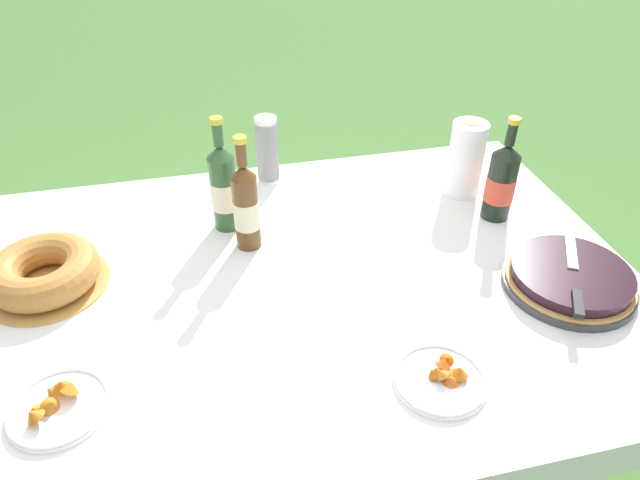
# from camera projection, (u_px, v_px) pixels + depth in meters

# --- Properties ---
(ground_plane) EXTENTS (16.00, 16.00, 0.00)m
(ground_plane) POSITION_uv_depth(u_px,v_px,m) (309.00, 450.00, 1.95)
(ground_plane) COLOR #4C7A38
(garden_table) EXTENTS (1.73, 1.24, 0.76)m
(garden_table) POSITION_uv_depth(u_px,v_px,m) (305.00, 297.00, 1.53)
(garden_table) COLOR brown
(garden_table) RESTS_ON ground_plane
(tablecloth) EXTENTS (1.74, 1.25, 0.10)m
(tablecloth) POSITION_uv_depth(u_px,v_px,m) (305.00, 283.00, 1.50)
(tablecloth) COLOR white
(tablecloth) RESTS_ON garden_table
(berry_tart) EXTENTS (0.33, 0.33, 0.06)m
(berry_tart) POSITION_uv_depth(u_px,v_px,m) (570.00, 279.00, 1.45)
(berry_tart) COLOR #38383D
(berry_tart) RESTS_ON tablecloth
(serving_knife) EXTENTS (0.20, 0.34, 0.01)m
(serving_knife) POSITION_uv_depth(u_px,v_px,m) (574.00, 275.00, 1.41)
(serving_knife) COLOR silver
(serving_knife) RESTS_ON berry_tart
(bundt_cake) EXTENTS (0.31, 0.31, 0.09)m
(bundt_cake) POSITION_uv_depth(u_px,v_px,m) (44.00, 272.00, 1.45)
(bundt_cake) COLOR tan
(bundt_cake) RESTS_ON tablecloth
(cup_stack) EXTENTS (0.07, 0.07, 0.23)m
(cup_stack) POSITION_uv_depth(u_px,v_px,m) (267.00, 150.00, 1.84)
(cup_stack) COLOR white
(cup_stack) RESTS_ON tablecloth
(cider_bottle_green) EXTENTS (0.08, 0.08, 0.34)m
(cider_bottle_green) POSITION_uv_depth(u_px,v_px,m) (224.00, 187.00, 1.62)
(cider_bottle_green) COLOR #2D562D
(cider_bottle_green) RESTS_ON tablecloth
(cider_bottle_amber) EXTENTS (0.07, 0.07, 0.34)m
(cider_bottle_amber) POSITION_uv_depth(u_px,v_px,m) (246.00, 206.00, 1.54)
(cider_bottle_amber) COLOR brown
(cider_bottle_amber) RESTS_ON tablecloth
(juice_bottle_red) EXTENTS (0.09, 0.09, 0.32)m
(juice_bottle_red) POSITION_uv_depth(u_px,v_px,m) (501.00, 182.00, 1.67)
(juice_bottle_red) COLOR black
(juice_bottle_red) RESTS_ON tablecloth
(snack_plate_near) EXTENTS (0.20, 0.20, 0.05)m
(snack_plate_near) POSITION_uv_depth(u_px,v_px,m) (441.00, 378.00, 1.21)
(snack_plate_near) COLOR white
(snack_plate_near) RESTS_ON tablecloth
(snack_plate_left) EXTENTS (0.20, 0.20, 0.06)m
(snack_plate_left) POSITION_uv_depth(u_px,v_px,m) (58.00, 406.00, 1.16)
(snack_plate_left) COLOR white
(snack_plate_left) RESTS_ON tablecloth
(paper_towel_roll) EXTENTS (0.11, 0.11, 0.24)m
(paper_towel_roll) POSITION_uv_depth(u_px,v_px,m) (465.00, 159.00, 1.77)
(paper_towel_roll) COLOR white
(paper_towel_roll) RESTS_ON tablecloth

